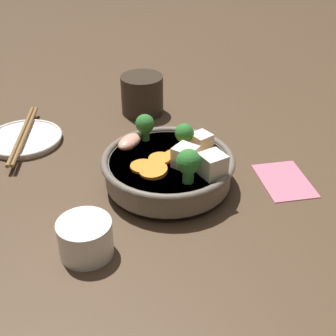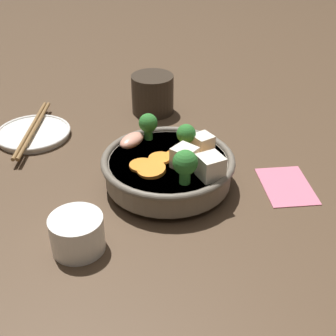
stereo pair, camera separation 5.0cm
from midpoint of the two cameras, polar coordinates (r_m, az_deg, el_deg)
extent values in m
plane|color=#4C3826|center=(0.77, 1.87, -2.09)|extent=(3.00, 3.00, 0.00)
cylinder|color=slate|center=(0.76, 1.88, -1.79)|extent=(0.11, 0.11, 0.01)
cylinder|color=slate|center=(0.75, 1.91, -0.28)|extent=(0.20, 0.20, 0.04)
torus|color=#685F52|center=(0.74, 1.94, 0.94)|extent=(0.21, 0.21, 0.01)
cylinder|color=brown|center=(0.75, 1.92, 0.26)|extent=(0.19, 0.19, 0.02)
cylinder|color=orange|center=(0.73, 5.66, 0.57)|extent=(0.04, 0.04, 0.01)
cylinder|color=orange|center=(0.71, -0.02, -0.27)|extent=(0.05, 0.05, 0.01)
cylinder|color=orange|center=(0.75, 2.87, 1.47)|extent=(0.05, 0.05, 0.01)
cylinder|color=orange|center=(0.74, 7.08, 1.10)|extent=(0.06, 0.06, 0.01)
cylinder|color=orange|center=(0.72, -1.28, 0.38)|extent=(0.05, 0.05, 0.01)
cylinder|color=orange|center=(0.74, 0.91, 1.13)|extent=(0.05, 0.05, 0.01)
cylinder|color=green|center=(0.68, 4.17, -1.07)|extent=(0.02, 0.02, 0.02)
sphere|color=#2D752D|center=(0.67, 4.25, 0.64)|extent=(0.04, 0.04, 0.04)
cylinder|color=green|center=(0.76, 4.07, 2.83)|extent=(0.01, 0.01, 0.02)
sphere|color=#2D752D|center=(0.75, 4.13, 4.16)|extent=(0.03, 0.03, 0.03)
cylinder|color=green|center=(0.79, -0.82, 4.11)|extent=(0.01, 0.01, 0.02)
sphere|color=#2D752D|center=(0.78, -0.83, 5.44)|extent=(0.03, 0.03, 0.03)
cube|color=silver|center=(0.76, 6.17, 2.95)|extent=(0.03, 0.03, 0.03)
cube|color=silver|center=(0.70, 7.25, 0.12)|extent=(0.04, 0.04, 0.04)
cube|color=silver|center=(0.72, 4.03, 1.25)|extent=(0.04, 0.04, 0.03)
ellipsoid|color=#EA9E84|center=(0.78, -2.58, 3.37)|extent=(0.05, 0.06, 0.02)
cylinder|color=white|center=(0.93, -14.61, 3.99)|extent=(0.14, 0.14, 0.01)
torus|color=white|center=(0.93, -14.65, 4.26)|extent=(0.14, 0.14, 0.01)
cylinder|color=white|center=(0.64, -8.81, -7.95)|extent=(0.07, 0.07, 0.05)
cylinder|color=brown|center=(0.63, -8.92, -6.89)|extent=(0.06, 0.06, 0.00)
cylinder|color=#33281E|center=(0.98, -0.41, 8.99)|extent=(0.09, 0.09, 0.08)
torus|color=#33281E|center=(1.02, -1.49, 10.09)|extent=(0.05, 0.01, 0.05)
cube|color=#D16B84|center=(0.79, 16.02, -2.12)|extent=(0.13, 0.11, 0.00)
cylinder|color=olive|center=(0.93, -14.95, 4.61)|extent=(0.20, 0.11, 0.01)
cylinder|color=olive|center=(0.92, -14.47, 4.61)|extent=(0.20, 0.11, 0.01)
camera|label=1|loc=(0.03, -88.08, 1.24)|focal=50.00mm
camera|label=2|loc=(0.03, 91.92, -1.24)|focal=50.00mm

